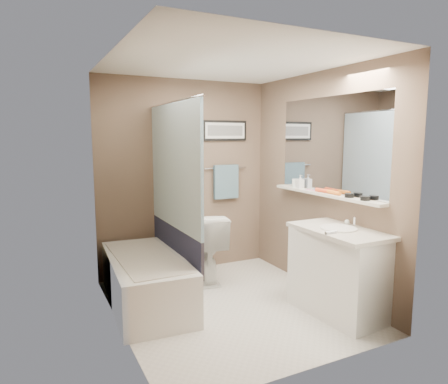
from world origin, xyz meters
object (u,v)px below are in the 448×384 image
soap_bottle (300,182)px  bathtub (146,281)px  candle_bowl_far (349,195)px  hair_brush_back (324,191)px  hair_brush_front (333,192)px  vanity (338,274)px  candle_bowl_near (365,198)px  glass_jar (295,183)px  toilet (203,246)px

soap_bottle → bathtub: bearing=175.0°
candle_bowl_far → hair_brush_back: 0.37m
bathtub → candle_bowl_far: bearing=-24.1°
hair_brush_front → soap_bottle: (0.00, 0.55, 0.06)m
bathtub → soap_bottle: (1.79, -0.16, 0.94)m
vanity → hair_brush_front: (0.19, 0.32, 0.74)m
candle_bowl_near → hair_brush_back: bearing=90.0°
candle_bowl_near → glass_jar: bearing=90.0°
glass_jar → vanity: bearing=-100.9°
bathtub → soap_bottle: soap_bottle is taller
candle_bowl_near → candle_bowl_far: same height
toilet → glass_jar: 1.32m
toilet → bathtub: bearing=37.2°
candle_bowl_near → candle_bowl_far: 0.20m
vanity → glass_jar: size_ratio=9.00×
hair_brush_back → toilet: bearing=134.9°
candle_bowl_near → hair_brush_back: hair_brush_back is taller
soap_bottle → toilet: bearing=149.7°
vanity → hair_brush_back: bearing=63.6°
bathtub → vanity: (1.60, -1.03, 0.15)m
candle_bowl_far → glass_jar: bearing=90.0°
toilet → glass_jar: size_ratio=8.17×
bathtub → vanity: 1.91m
vanity → hair_brush_front: hair_brush_front is taller
hair_brush_back → soap_bottle: 0.41m
candle_bowl_far → toilet: bearing=125.8°
hair_brush_front → soap_bottle: 0.56m
candle_bowl_near → soap_bottle: soap_bottle is taller
glass_jar → hair_brush_front: bearing=-90.0°
bathtub → toilet: 0.92m
hair_brush_front → soap_bottle: soap_bottle is taller
hair_brush_front → glass_jar: glass_jar is taller
bathtub → candle_bowl_near: (1.79, -1.14, 0.89)m
vanity → toilet: bearing=114.1°
toilet → glass_jar: (0.97, -0.48, 0.76)m
hair_brush_front → glass_jar: 0.64m
toilet → soap_bottle: bearing=160.2°
bathtub → toilet: toilet is taller
candle_bowl_near → hair_brush_front: bearing=90.0°
vanity → soap_bottle: soap_bottle is taller
candle_bowl_far → hair_brush_front: hair_brush_front is taller
vanity → hair_brush_back: hair_brush_back is taller
vanity → glass_jar: (0.19, 0.96, 0.77)m
bathtub → candle_bowl_far: (1.79, -0.94, 0.89)m
bathtub → soap_bottle: size_ratio=9.74×
bathtub → hair_brush_front: hair_brush_front is taller
vanity → glass_jar: glass_jar is taller
glass_jar → bathtub: bearing=177.8°
glass_jar → hair_brush_back: bearing=-90.0°
vanity → soap_bottle: size_ratio=5.84×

